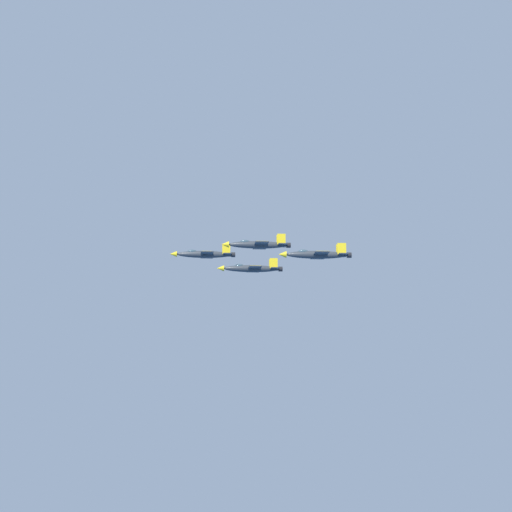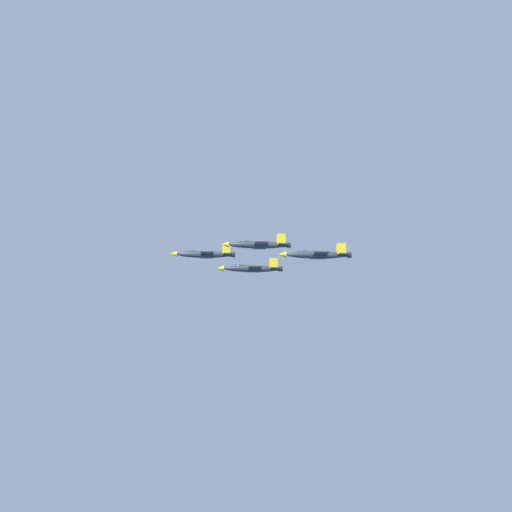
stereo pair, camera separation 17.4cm
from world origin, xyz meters
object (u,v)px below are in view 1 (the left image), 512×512
(jet_lead, at_px, (204,254))
(jet_left_outer, at_px, (317,254))
(jet_left_wingman, at_px, (258,245))
(jet_right_wingman, at_px, (251,268))

(jet_lead, height_order, jet_left_outer, jet_lead)
(jet_left_wingman, bearing_deg, jet_right_wingman, -89.55)
(jet_right_wingman, height_order, jet_left_outer, jet_right_wingman)
(jet_left_outer, bearing_deg, jet_lead, -39.40)
(jet_left_outer, bearing_deg, jet_left_wingman, -39.40)
(jet_left_wingman, distance_m, jet_right_wingman, 24.36)
(jet_right_wingman, bearing_deg, jet_lead, 40.28)
(jet_left_outer, bearing_deg, jet_right_wingman, -67.62)
(jet_lead, bearing_deg, jet_right_wingman, -139.26)
(jet_lead, height_order, jet_left_wingman, jet_left_wingman)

